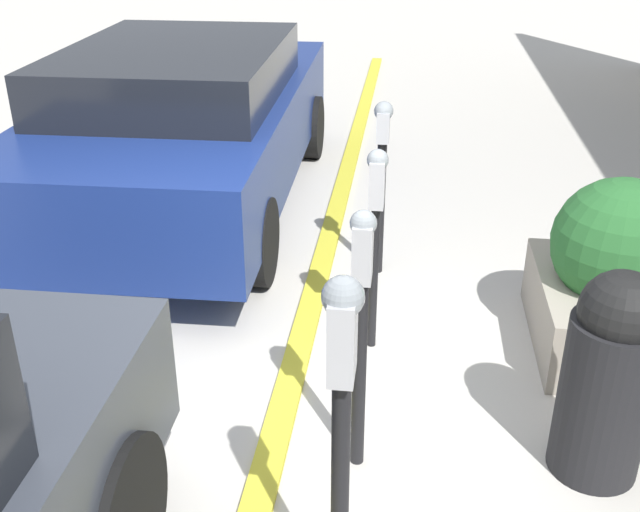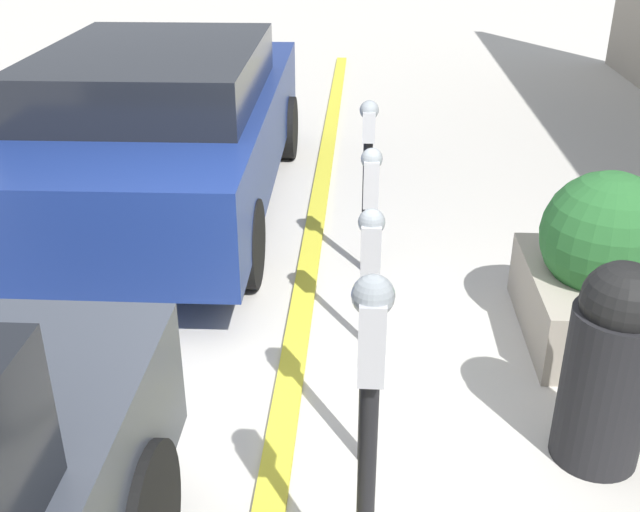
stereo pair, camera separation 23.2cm
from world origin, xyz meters
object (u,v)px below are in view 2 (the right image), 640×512
at_px(parked_car_middle, 164,124).
at_px(parking_meter_second, 369,309).
at_px(parking_meter_middle, 370,209).
at_px(parking_meter_fourth, 368,161).
at_px(planter_box, 600,269).
at_px(trash_bin, 610,365).
at_px(parking_meter_nearest, 369,405).

bearing_deg(parked_car_middle, parking_meter_second, -152.32).
distance_m(parking_meter_middle, parking_meter_fourth, 1.06).
height_order(planter_box, trash_bin, planter_box).
height_order(parking_meter_middle, planter_box, parking_meter_middle).
xyz_separation_m(parking_meter_middle, planter_box, (0.20, -1.49, -0.46)).
bearing_deg(parking_meter_middle, parking_meter_nearest, 179.76).
bearing_deg(parking_meter_fourth, parking_meter_middle, -179.17).
bearing_deg(planter_box, parking_meter_middle, 97.49).
bearing_deg(parking_meter_second, parked_car_middle, 28.66).
xyz_separation_m(parking_meter_middle, parking_meter_fourth, (1.05, 0.02, -0.06)).
height_order(parking_meter_fourth, parked_car_middle, parked_car_middle).
height_order(parking_meter_second, parking_meter_fourth, parking_meter_second).
bearing_deg(trash_bin, parking_meter_middle, 50.00).
xyz_separation_m(parking_meter_fourth, planter_box, (-0.86, -1.50, -0.40)).
height_order(parking_meter_nearest, trash_bin, parking_meter_nearest).
bearing_deg(parking_meter_second, parking_meter_middle, -0.34).
distance_m(parking_meter_nearest, trash_bin, 1.67).
height_order(parking_meter_nearest, parked_car_middle, parking_meter_nearest).
xyz_separation_m(parking_meter_nearest, trash_bin, (1.04, -1.20, -0.50)).
bearing_deg(parked_car_middle, parking_meter_nearest, -157.93).
relative_size(parking_meter_nearest, parking_meter_fourth, 1.18).
bearing_deg(parking_meter_second, parking_meter_fourth, 0.23).
distance_m(planter_box, parked_car_middle, 3.88).
height_order(parking_meter_nearest, parking_meter_middle, parking_meter_nearest).
distance_m(parking_meter_nearest, parked_car_middle, 4.63).
xyz_separation_m(parking_meter_second, parked_car_middle, (3.31, 1.81, -0.10)).
bearing_deg(parked_car_middle, parking_meter_fourth, -123.53).
relative_size(parking_meter_second, parking_meter_fourth, 1.06).
height_order(parking_meter_fourth, planter_box, parking_meter_fourth).
xyz_separation_m(parking_meter_second, parking_meter_middle, (1.11, -0.01, 0.04)).
relative_size(parking_meter_second, trash_bin, 1.26).
height_order(parking_meter_second, planter_box, parking_meter_second).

